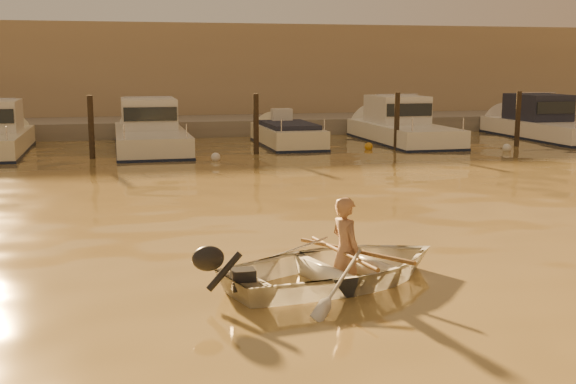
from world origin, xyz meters
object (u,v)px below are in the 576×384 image
object	(u,v)px
dinghy	(339,267)
moored_boat_4	(403,126)
moored_boat_3	(287,139)
waterfront_building	(209,75)
person	(346,250)
moored_boat_2	(150,131)
moored_boat_5	(546,123)

from	to	relation	value
dinghy	moored_boat_4	bearing A→B (deg)	-42.00
dinghy	moored_boat_3	size ratio (longest dim) A/B	0.60
waterfront_building	moored_boat_4	bearing A→B (deg)	-61.61
dinghy	moored_boat_4	size ratio (longest dim) A/B	0.46
person	waterfront_building	xyz separation A→B (m)	(1.77, 27.60, 1.95)
moored_boat_4	moored_boat_2	bearing A→B (deg)	180.00
moored_boat_3	waterfront_building	xyz separation A→B (m)	(-1.40, 11.00, 2.17)
moored_boat_3	dinghy	bearing A→B (deg)	-101.13
moored_boat_4	moored_boat_5	distance (m)	6.16
person	moored_boat_4	xyz separation A→B (m)	(7.72, 16.60, 0.18)
moored_boat_4	waterfront_building	xyz separation A→B (m)	(-5.94, 11.00, 1.77)
moored_boat_5	dinghy	bearing A→B (deg)	-130.04
moored_boat_3	moored_boat_5	world-z (taller)	moored_boat_5
person	moored_boat_2	bearing A→B (deg)	-10.66
moored_boat_3	waterfront_building	distance (m)	11.30
moored_boat_4	moored_boat_3	bearing A→B (deg)	180.00
moored_boat_3	moored_boat_4	distance (m)	4.56
moored_boat_4	moored_boat_5	size ratio (longest dim) A/B	0.97
moored_boat_2	waterfront_building	size ratio (longest dim) A/B	0.17
person	waterfront_building	distance (m)	27.73
dinghy	moored_boat_3	world-z (taller)	moored_boat_3
moored_boat_3	moored_boat_4	bearing A→B (deg)	0.00
moored_boat_4	waterfront_building	distance (m)	12.63
person	moored_boat_3	bearing A→B (deg)	-27.66
dinghy	moored_boat_2	xyz separation A→B (m)	(-1.70, 16.63, 0.40)
moored_boat_4	waterfront_building	bearing A→B (deg)	118.39
moored_boat_3	waterfront_building	world-z (taller)	waterfront_building
dinghy	waterfront_building	world-z (taller)	waterfront_building
dinghy	moored_boat_3	xyz separation A→B (m)	(3.27, 16.63, 0.00)
moored_boat_2	waterfront_building	xyz separation A→B (m)	(3.57, 11.00, 1.77)
moored_boat_4	moored_boat_5	xyz separation A→B (m)	(6.16, 0.00, 0.00)
moored_boat_2	waterfront_building	distance (m)	11.70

